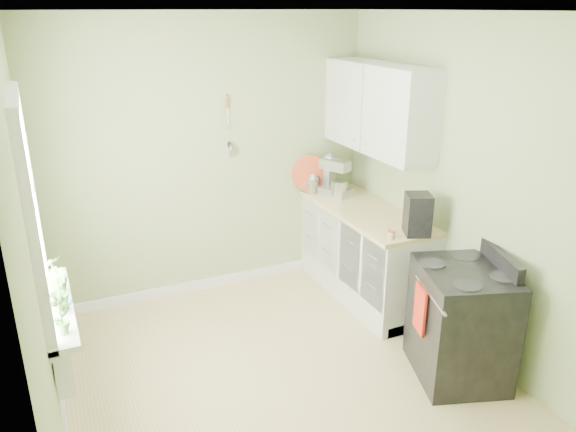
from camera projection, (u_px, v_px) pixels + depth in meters
name	position (u px, v px, depth m)	size (l,w,h in m)	color
floor	(287.00, 385.00, 4.32)	(3.20, 3.60, 0.02)	tan
ceiling	(286.00, 9.00, 3.37)	(3.20, 3.60, 0.02)	white
wall_back	(209.00, 159.00, 5.39)	(3.20, 0.02, 2.70)	#A1B37A
wall_left	(31.00, 262.00, 3.22)	(0.02, 3.60, 2.70)	#A1B37A
wall_right	(470.00, 191.00, 4.47)	(0.02, 3.60, 2.70)	#A1B37A
base_cabinets	(365.00, 255.00, 5.52)	(0.60, 1.60, 0.87)	white
countertop	(366.00, 211.00, 5.36)	(0.64, 1.60, 0.04)	beige
upper_cabinets	(378.00, 108.00, 5.16)	(0.35, 1.40, 0.80)	white
window	(30.00, 212.00, 3.41)	(0.06, 1.14, 1.44)	white
window_sill	(58.00, 307.00, 3.68)	(0.18, 1.14, 0.04)	white
radiator	(61.00, 354.00, 3.74)	(0.12, 0.50, 0.35)	white
wall_utensils	(229.00, 136.00, 5.36)	(0.02, 0.14, 0.58)	beige
stove	(461.00, 322.00, 4.29)	(0.85, 0.90, 1.02)	black
stand_mixer	(335.00, 179.00, 5.71)	(0.32, 0.38, 0.41)	#B2B2B7
kettle	(313.00, 183.00, 5.79)	(0.20, 0.12, 0.21)	silver
coffee_maker	(417.00, 215.00, 4.72)	(0.27, 0.28, 0.35)	black
red_tray	(310.00, 174.00, 5.80)	(0.39, 0.39, 0.02)	#B14124
jar	(391.00, 234.00, 4.66)	(0.07, 0.07, 0.08)	#B6B08C
plant_a	(61.00, 314.00, 3.28)	(0.14, 0.10, 0.27)	#3A692B
plant_b	(57.00, 291.00, 3.54)	(0.16, 0.13, 0.28)	#3A692B
plant_c	(55.00, 275.00, 3.77)	(0.15, 0.15, 0.27)	#3A692B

